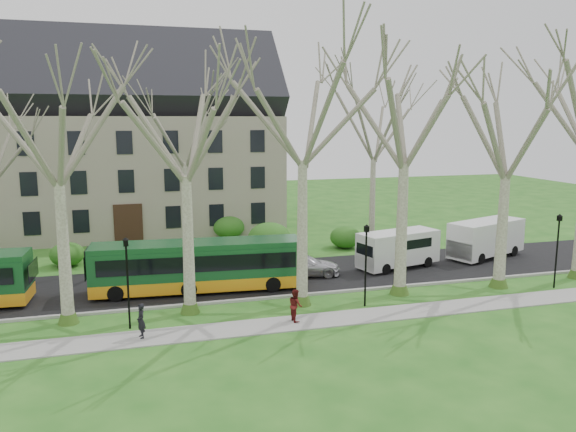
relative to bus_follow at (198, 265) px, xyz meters
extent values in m
plane|color=#245F1B|center=(2.16, -3.95, -1.53)|extent=(120.00, 120.00, 0.00)
cube|color=gray|center=(2.16, -6.45, -1.50)|extent=(70.00, 2.00, 0.06)
cube|color=black|center=(2.16, 1.55, -1.50)|extent=(80.00, 8.00, 0.06)
cube|color=#A5A39E|center=(2.16, -2.45, -1.46)|extent=(80.00, 0.25, 0.14)
cube|color=gray|center=(-3.84, 20.05, 3.47)|extent=(26.00, 12.00, 10.00)
cylinder|color=black|center=(-3.84, -4.95, 0.47)|extent=(0.10, 0.10, 4.00)
cube|color=black|center=(-3.84, -4.95, 2.62)|extent=(0.22, 0.22, 0.30)
cylinder|color=black|center=(8.16, -4.95, 0.47)|extent=(0.10, 0.10, 4.00)
cube|color=black|center=(8.16, -4.95, 2.62)|extent=(0.22, 0.22, 0.30)
cylinder|color=black|center=(20.16, -4.95, 0.47)|extent=(0.10, 0.10, 4.00)
cube|color=black|center=(20.16, -4.95, 2.62)|extent=(0.22, 0.22, 0.30)
ellipsoid|color=#1B5B1A|center=(-7.84, 8.05, -0.53)|extent=(2.60, 2.60, 2.00)
ellipsoid|color=#1B5B1A|center=(6.16, 8.05, -0.53)|extent=(2.60, 2.60, 2.00)
ellipsoid|color=#1B5B1A|center=(12.16, 8.05, -0.53)|extent=(2.60, 2.60, 2.00)
ellipsoid|color=#1B5B1A|center=(4.16, 14.05, -0.53)|extent=(2.60, 2.60, 2.00)
imported|color=silver|center=(6.75, 1.38, -0.81)|extent=(4.81, 2.62, 1.32)
imported|color=black|center=(-3.33, -6.41, -0.68)|extent=(0.52, 0.66, 1.59)
imported|color=#5D1615|center=(3.96, -6.22, -0.68)|extent=(0.66, 0.82, 1.58)
camera|label=1|loc=(-3.46, -31.27, 8.22)|focal=35.00mm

